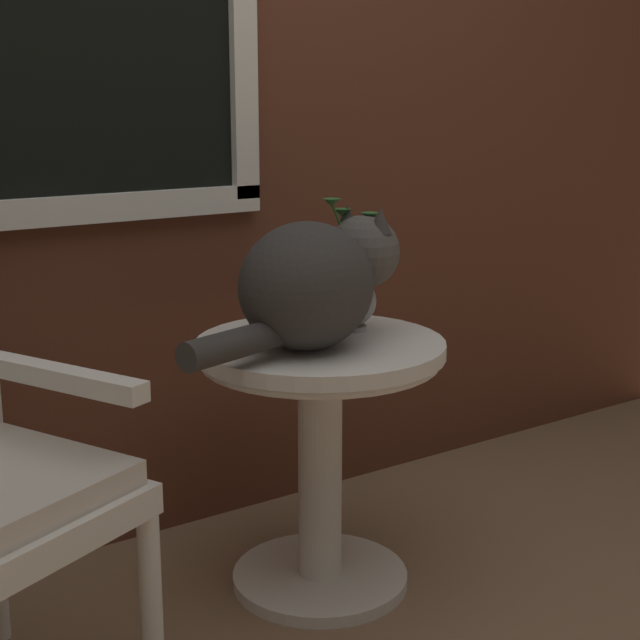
# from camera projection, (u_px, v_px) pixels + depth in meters

# --- Properties ---
(ground_plane) EXTENTS (6.00, 6.00, 0.00)m
(ground_plane) POSITION_uv_depth(u_px,v_px,m) (348.00, 637.00, 2.16)
(ground_plane) COLOR #7F6047
(back_wall) EXTENTS (4.00, 0.07, 2.60)m
(back_wall) POSITION_uv_depth(u_px,v_px,m) (176.00, 48.00, 2.45)
(back_wall) COLOR #562D1E
(back_wall) RESTS_ON ground_plane
(wicker_side_table) EXTENTS (0.59, 0.59, 0.63)m
(wicker_side_table) POSITION_uv_depth(u_px,v_px,m) (320.00, 417.00, 2.30)
(wicker_side_table) COLOR silver
(wicker_side_table) RESTS_ON ground_plane
(cat) EXTENTS (0.66, 0.37, 0.31)m
(cat) POSITION_uv_depth(u_px,v_px,m) (314.00, 281.00, 2.17)
(cat) COLOR #33302D
(cat) RESTS_ON wicker_side_table
(pewter_vase_with_ivy) EXTENTS (0.14, 0.12, 0.33)m
(pewter_vase_with_ivy) POSITION_uv_depth(u_px,v_px,m) (352.00, 291.00, 2.33)
(pewter_vase_with_ivy) COLOR #99999E
(pewter_vase_with_ivy) RESTS_ON wicker_side_table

